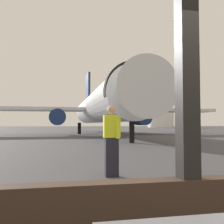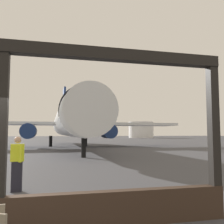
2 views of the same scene
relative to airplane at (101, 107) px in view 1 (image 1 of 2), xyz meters
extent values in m
plane|color=#424247|center=(-3.38, 11.89, -3.38)|extent=(220.00, 220.00, 0.00)
cube|color=#38281E|center=(-3.38, -28.11, -3.03)|extent=(9.15, 0.24, 0.70)
cube|color=black|center=(-3.38, -28.11, -1.69)|extent=(0.20, 0.20, 3.37)
cylinder|color=silver|center=(0.00, 1.16, 0.01)|extent=(3.85, 31.61, 3.85)
cone|color=silver|center=(0.00, -15.94, 0.01)|extent=(3.66, 2.60, 3.66)
cylinder|color=black|center=(0.00, -14.04, 0.16)|extent=(3.92, 0.90, 3.92)
cube|color=silver|center=(-8.05, 1.69, -0.29)|extent=(14.18, 4.20, 0.36)
cube|color=silver|center=(8.05, 1.69, -0.29)|extent=(14.18, 4.20, 0.36)
cylinder|color=navy|center=(-5.12, 0.29, -1.29)|extent=(1.90, 3.20, 1.90)
cylinder|color=navy|center=(5.12, 0.29, -1.29)|extent=(1.90, 3.20, 1.90)
cube|color=navy|center=(0.00, 15.46, 4.34)|extent=(0.36, 4.40, 5.20)
cylinder|color=black|center=(0.00, -13.74, -2.64)|extent=(0.36, 0.36, 1.46)
cylinder|color=black|center=(-2.40, 2.69, -2.64)|extent=(0.44, 0.44, 1.46)
cylinder|color=black|center=(2.40, 2.69, -2.64)|extent=(0.44, 0.44, 1.46)
cube|color=black|center=(-3.51, -24.48, -2.90)|extent=(0.32, 0.20, 0.95)
cube|color=yellow|center=(-3.51, -24.48, -2.15)|extent=(0.40, 0.22, 0.55)
sphere|color=tan|center=(-3.51, -24.48, -1.75)|extent=(0.22, 0.22, 0.22)
cylinder|color=yellow|center=(-3.40, -24.69, -2.18)|extent=(0.09, 0.09, 0.52)
cylinder|color=yellow|center=(-3.62, -24.26, -2.18)|extent=(0.09, 0.09, 0.52)
cylinder|color=white|center=(31.93, 60.33, -0.29)|extent=(9.59, 9.59, 6.18)
camera|label=1|loc=(-4.74, -30.70, -2.09)|focal=41.35mm
camera|label=2|loc=(-2.51, -33.15, -1.52)|focal=40.70mm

